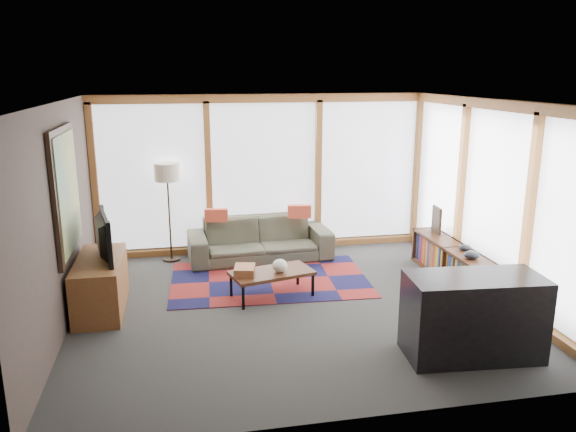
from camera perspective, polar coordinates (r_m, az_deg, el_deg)
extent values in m
plane|color=#30302E|center=(7.36, 0.61, -9.09)|extent=(5.50, 5.50, 0.00)
cube|color=#3C322D|center=(6.95, -22.17, -0.29)|extent=(0.04, 5.00, 2.60)
cube|color=#3C322D|center=(4.63, 6.94, -6.39)|extent=(5.50, 0.04, 2.60)
cube|color=silver|center=(6.76, 0.66, 11.56)|extent=(5.50, 5.00, 0.04)
cube|color=white|center=(9.33, -2.45, 4.30)|extent=(5.30, 0.02, 2.35)
cube|color=white|center=(7.94, 20.23, 1.63)|extent=(0.02, 4.80, 2.35)
cube|color=black|center=(7.18, -21.65, 2.25)|extent=(0.05, 1.35, 1.55)
cube|color=gold|center=(7.17, -21.42, 2.26)|extent=(0.02, 1.20, 1.40)
cube|color=maroon|center=(8.23, -1.90, -6.46)|extent=(2.91, 1.95, 0.01)
imported|color=#3B3B2C|center=(9.03, -2.88, -2.38)|extent=(2.30, 1.00, 0.66)
cube|color=#CF4A2F|center=(8.87, -7.30, 0.09)|extent=(0.38, 0.15, 0.20)
cube|color=#CF4A2F|center=(9.02, 1.16, 0.47)|extent=(0.39, 0.17, 0.21)
cube|color=brown|center=(7.41, -4.43, -5.53)|extent=(0.32, 0.37, 0.11)
ellipsoid|color=beige|center=(7.46, -0.83, -5.07)|extent=(0.21, 0.21, 0.18)
ellipsoid|color=black|center=(7.87, 18.14, -3.78)|extent=(0.23, 0.23, 0.10)
ellipsoid|color=black|center=(8.20, 17.53, -3.07)|extent=(0.18, 0.18, 0.08)
cube|color=black|center=(8.95, 14.86, -0.37)|extent=(0.06, 0.31, 0.40)
cube|color=brown|center=(7.52, -18.49, -6.59)|extent=(0.56, 1.34, 0.67)
imported|color=black|center=(7.35, -18.80, -1.98)|extent=(0.33, 1.01, 0.58)
cube|color=black|center=(6.30, 18.30, -9.65)|extent=(1.45, 0.76, 0.89)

